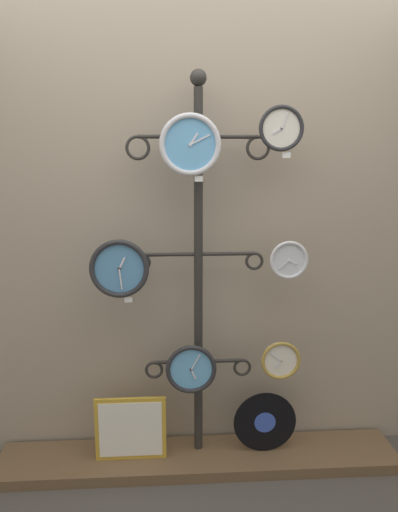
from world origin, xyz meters
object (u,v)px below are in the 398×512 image
Objects in this scene: clock_top_right at (281,128)px; picture_frame at (131,429)px; display_stand at (198,320)px; clock_middle_left at (119,269)px; vinyl_record at (265,422)px; clock_top_center at (190,145)px; clock_middle_right at (289,260)px; clock_bottom_center at (191,369)px; clock_bottom_right at (281,360)px.

picture_frame is at bearing 179.61° from clock_top_right.
clock_middle_left is (-0.40, -0.10, 0.31)m from display_stand.
vinyl_record is at bearing 3.41° from clock_middle_left.
picture_frame is (0.03, 0.02, -0.89)m from clock_middle_left.
clock_middle_left is at bearing -178.79° from clock_top_right.
clock_top_center is 0.77m from clock_middle_right.
clock_bottom_center is at bearing -173.80° from vinyl_record.
display_stand is 0.92m from clock_top_center.
clock_bottom_right is (0.48, 0.03, -1.12)m from clock_top_center.
clock_bottom_center is (-0.05, -0.10, -0.23)m from display_stand.
vinyl_record is (0.77, 0.05, -0.89)m from clock_middle_left.
clock_top_right is at bearing -41.39° from vinyl_record.
clock_top_right is at bearing 178.76° from clock_bottom_right.
clock_middle_left reaches higher than clock_bottom_center.
picture_frame is (-0.74, -0.02, 0.00)m from vinyl_record.
clock_middle_right reaches higher than picture_frame.
clock_bottom_right is 0.38m from vinyl_record.
display_stand is 7.03× the size of clock_middle_left.
clock_top_right is 1.57m from vinyl_record.
display_stand is at bearing 171.18° from clock_middle_right.
clock_middle_right reaches higher than vinyl_record.
clock_bottom_center is 0.54m from vinyl_record.
clock_bottom_center is 0.48m from clock_bottom_right.
clock_top_right is 1.04× the size of clock_bottom_right.
clock_middle_right reaches higher than clock_bottom_right.
picture_frame is at bearing 173.80° from clock_top_center.
clock_bottom_right is (0.04, -0.00, -1.20)m from clock_top_right.
clock_top_right is 0.58× the size of picture_frame.
display_stand is 10.41× the size of clock_middle_right.
clock_top_center reaches higher than clock_bottom_center.
clock_top_center reaches higher than picture_frame.
clock_bottom_center is (0.36, 0.00, -0.55)m from clock_middle_left.
clock_top_center is 0.45m from clock_top_right.
picture_frame is (-0.80, 0.01, -0.37)m from clock_bottom_right.
clock_top_right is at bearing 3.86° from clock_top_center.
clock_middle_left is 1.11× the size of clock_bottom_center.
clock_bottom_center is (-0.44, -0.02, -1.23)m from clock_top_right.
clock_top_right is 0.64× the size of vinyl_record.
clock_middle_right is (0.51, 0.05, -0.58)m from clock_top_center.
clock_top_right is (0.44, 0.03, 0.08)m from clock_top_center.
clock_top_right reaches higher than picture_frame.
display_stand is at bearing 170.80° from vinyl_record.
clock_middle_right is 0.76m from clock_bottom_center.
clock_top_center is 1.55m from vinyl_record.
clock_middle_right is 0.75× the size of clock_bottom_center.
clock_top_right is at bearing -0.39° from picture_frame.
clock_middle_left is 0.65m from clock_bottom_center.
clock_top_right is 1.31m from clock_bottom_center.
vinyl_record is (-0.07, 0.03, -0.38)m from clock_bottom_right.
display_stand reaches higher than clock_bottom_right.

